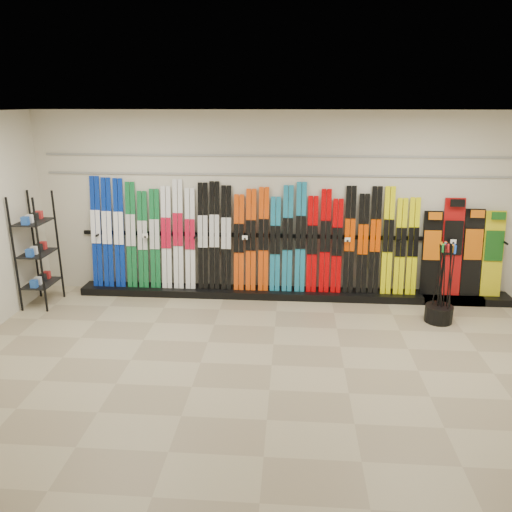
{
  "coord_description": "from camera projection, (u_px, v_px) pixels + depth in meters",
  "views": [
    {
      "loc": [
        0.21,
        -5.48,
        3.12
      ],
      "look_at": [
        -0.27,
        1.0,
        1.1
      ],
      "focal_mm": 35.0,
      "sensor_mm": 36.0,
      "label": 1
    }
  ],
  "objects": [
    {
      "name": "floor",
      "position": [
        272.0,
        365.0,
        6.16
      ],
      "size": [
        8.0,
        8.0,
        0.0
      ],
      "primitive_type": "plane",
      "color": "gray",
      "rests_on": "ground"
    },
    {
      "name": "back_wall",
      "position": [
        279.0,
        206.0,
        8.1
      ],
      "size": [
        8.0,
        0.0,
        8.0
      ],
      "primitive_type": "plane",
      "rotation": [
        1.57,
        0.0,
        0.0
      ],
      "color": "beige",
      "rests_on": "floor"
    },
    {
      "name": "ceiling",
      "position": [
        274.0,
        113.0,
        5.27
      ],
      "size": [
        8.0,
        8.0,
        0.0
      ],
      "primitive_type": "plane",
      "rotation": [
        3.14,
        0.0,
        0.0
      ],
      "color": "silver",
      "rests_on": "back_wall"
    },
    {
      "name": "ski_rack_base",
      "position": [
        291.0,
        294.0,
        8.3
      ],
      "size": [
        8.0,
        0.4,
        0.12
      ],
      "primitive_type": "cube",
      "color": "black",
      "rests_on": "floor"
    },
    {
      "name": "skis",
      "position": [
        248.0,
        239.0,
        8.14
      ],
      "size": [
        5.36,
        0.27,
        1.83
      ],
      "color": "#072694",
      "rests_on": "ski_rack_base"
    },
    {
      "name": "snowboards",
      "position": [
        462.0,
        252.0,
        7.94
      ],
      "size": [
        1.26,
        0.24,
        1.56
      ],
      "color": "black",
      "rests_on": "ski_rack_base"
    },
    {
      "name": "accessory_rack",
      "position": [
        37.0,
        250.0,
        7.78
      ],
      "size": [
        0.4,
        0.6,
        1.79
      ],
      "primitive_type": "cube",
      "color": "black",
      "rests_on": "floor"
    },
    {
      "name": "pole_bin",
      "position": [
        439.0,
        314.0,
        7.35
      ],
      "size": [
        0.4,
        0.4,
        0.25
      ],
      "primitive_type": "cylinder",
      "color": "black",
      "rests_on": "floor"
    },
    {
      "name": "ski_poles",
      "position": [
        443.0,
        283.0,
        7.22
      ],
      "size": [
        0.29,
        0.32,
        1.18
      ],
      "color": "black",
      "rests_on": "pole_bin"
    },
    {
      "name": "slatwall_rail_0",
      "position": [
        280.0,
        175.0,
        7.93
      ],
      "size": [
        7.6,
        0.02,
        0.03
      ],
      "primitive_type": "cube",
      "color": "gray",
      "rests_on": "back_wall"
    },
    {
      "name": "slatwall_rail_1",
      "position": [
        280.0,
        156.0,
        7.84
      ],
      "size": [
        7.6,
        0.02,
        0.03
      ],
      "primitive_type": "cube",
      "color": "gray",
      "rests_on": "back_wall"
    }
  ]
}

